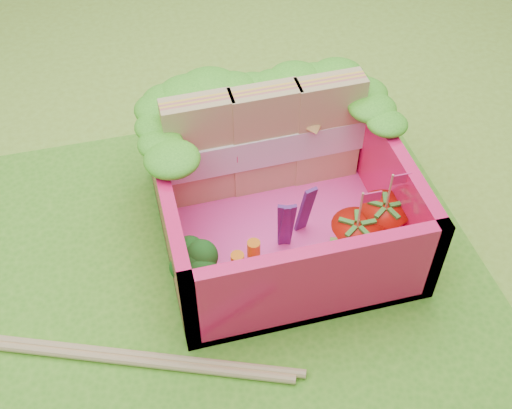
{
  "coord_description": "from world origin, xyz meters",
  "views": [
    {
      "loc": [
        -0.46,
        -2.07,
        2.81
      ],
      "look_at": [
        0.14,
        0.24,
        0.28
      ],
      "focal_mm": 45.0,
      "sensor_mm": 36.0,
      "label": 1
    }
  ],
  "objects_px": {
    "bento_box": "(281,197)",
    "sandwich_stack": "(265,140)",
    "strawberry_left": "(355,242)",
    "strawberry_right": "(382,224)",
    "chopsticks": "(78,352)",
    "broccoli": "(199,259)"
  },
  "relations": [
    {
      "from": "strawberry_right",
      "to": "chopsticks",
      "type": "xyz_separation_m",
      "value": [
        -1.67,
        -0.27,
        -0.17
      ]
    },
    {
      "from": "sandwich_stack",
      "to": "strawberry_left",
      "type": "distance_m",
      "value": 0.78
    },
    {
      "from": "bento_box",
      "to": "strawberry_right",
      "type": "relative_size",
      "value": 2.54
    },
    {
      "from": "bento_box",
      "to": "strawberry_right",
      "type": "bearing_deg",
      "value": -27.39
    },
    {
      "from": "broccoli",
      "to": "strawberry_left",
      "type": "relative_size",
      "value": 0.66
    },
    {
      "from": "broccoli",
      "to": "strawberry_right",
      "type": "relative_size",
      "value": 0.66
    },
    {
      "from": "bento_box",
      "to": "sandwich_stack",
      "type": "relative_size",
      "value": 1.04
    },
    {
      "from": "strawberry_right",
      "to": "bento_box",
      "type": "bearing_deg",
      "value": 152.61
    },
    {
      "from": "bento_box",
      "to": "chopsticks",
      "type": "distance_m",
      "value": 1.31
    },
    {
      "from": "strawberry_left",
      "to": "chopsticks",
      "type": "distance_m",
      "value": 1.5
    },
    {
      "from": "strawberry_right",
      "to": "strawberry_left",
      "type": "bearing_deg",
      "value": -156.86
    },
    {
      "from": "sandwich_stack",
      "to": "strawberry_left",
      "type": "height_order",
      "value": "sandwich_stack"
    },
    {
      "from": "bento_box",
      "to": "chopsticks",
      "type": "bearing_deg",
      "value": -155.71
    },
    {
      "from": "bento_box",
      "to": "sandwich_stack",
      "type": "xyz_separation_m",
      "value": [
        0.0,
        0.35,
        0.11
      ]
    },
    {
      "from": "sandwich_stack",
      "to": "broccoli",
      "type": "bearing_deg",
      "value": -129.38
    },
    {
      "from": "broccoli",
      "to": "strawberry_left",
      "type": "distance_m",
      "value": 0.82
    },
    {
      "from": "chopsticks",
      "to": "broccoli",
      "type": "bearing_deg",
      "value": 20.78
    },
    {
      "from": "strawberry_left",
      "to": "strawberry_right",
      "type": "relative_size",
      "value": 1.0
    },
    {
      "from": "broccoli",
      "to": "strawberry_right",
      "type": "distance_m",
      "value": 1.01
    },
    {
      "from": "strawberry_left",
      "to": "bento_box",
      "type": "bearing_deg",
      "value": 132.33
    },
    {
      "from": "bento_box",
      "to": "chopsticks",
      "type": "height_order",
      "value": "bento_box"
    },
    {
      "from": "sandwich_stack",
      "to": "strawberry_right",
      "type": "relative_size",
      "value": 2.43
    }
  ]
}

